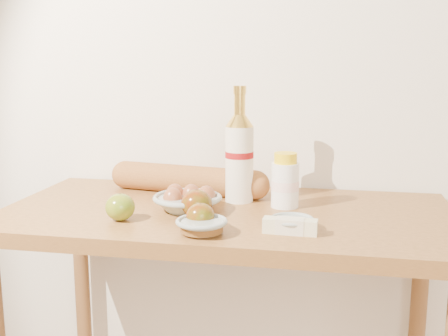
{
  "coord_description": "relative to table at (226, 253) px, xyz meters",
  "views": [
    {
      "loc": [
        0.27,
        -0.25,
        1.3
      ],
      "look_at": [
        0.0,
        1.15,
        1.02
      ],
      "focal_mm": 45.0,
      "sensor_mm": 36.0,
      "label": 1
    }
  ],
  "objects": [
    {
      "name": "apple_redgreen_front",
      "position": [
        -0.03,
        -0.18,
        0.15
      ],
      "size": [
        0.09,
        0.09,
        0.06
      ],
      "rotation": [
        0.0,
        0.0,
        -0.42
      ],
      "color": "maroon",
      "rests_on": "table"
    },
    {
      "name": "baguette",
      "position": [
        -0.15,
        0.16,
        0.17
      ],
      "size": [
        0.52,
        0.17,
        0.08
      ],
      "rotation": [
        0.0,
        0.0,
        -0.16
      ],
      "color": "#A96B33",
      "rests_on": "table"
    },
    {
      "name": "butter_stick",
      "position": [
        0.18,
        -0.17,
        0.14
      ],
      "size": [
        0.13,
        0.04,
        0.04
      ],
      "rotation": [
        0.0,
        0.0,
        -0.04
      ],
      "color": "beige",
      "rests_on": "table"
    },
    {
      "name": "bourbon_bottle",
      "position": [
        0.02,
        0.1,
        0.26
      ],
      "size": [
        0.08,
        0.08,
        0.33
      ],
      "rotation": [
        0.0,
        0.0,
        -0.06
      ],
      "color": "#EEE3C9",
      "rests_on": "table"
    },
    {
      "name": "sugar_bowl",
      "position": [
        -0.02,
        -0.22,
        0.14
      ],
      "size": [
        0.16,
        0.16,
        0.03
      ],
      "rotation": [
        0.0,
        0.0,
        -0.36
      ],
      "color": "#909D98",
      "rests_on": "table"
    },
    {
      "name": "back_wall",
      "position": [
        0.0,
        0.33,
        0.52
      ],
      "size": [
        3.5,
        0.02,
        2.6
      ],
      "primitive_type": "cube",
      "color": "white",
      "rests_on": "ground"
    },
    {
      "name": "egg_bowl",
      "position": [
        -0.1,
        -0.02,
        0.15
      ],
      "size": [
        0.2,
        0.2,
        0.06
      ],
      "rotation": [
        0.0,
        0.0,
        -0.07
      ],
      "color": "#94A19B",
      "rests_on": "table"
    },
    {
      "name": "cream_bottle",
      "position": [
        0.15,
        0.06,
        0.19
      ],
      "size": [
        0.09,
        0.09,
        0.15
      ],
      "rotation": [
        0.0,
        0.0,
        0.15
      ],
      "color": "white",
      "rests_on": "table"
    },
    {
      "name": "apple_redgreen_right",
      "position": [
        -0.06,
        -0.09,
        0.16
      ],
      "size": [
        0.1,
        0.1,
        0.07
      ],
      "rotation": [
        0.0,
        0.0,
        0.4
      ],
      "color": "#810707",
      "rests_on": "table"
    },
    {
      "name": "syrup_bowl",
      "position": [
        0.19,
        -0.14,
        0.14
      ],
      "size": [
        0.12,
        0.12,
        0.03
      ],
      "rotation": [
        0.0,
        0.0,
        0.1
      ],
      "color": "#97A5A1",
      "rests_on": "table"
    },
    {
      "name": "table",
      "position": [
        0.0,
        0.0,
        0.0
      ],
      "size": [
        1.2,
        0.6,
        0.9
      ],
      "color": "#9F6A33",
      "rests_on": "ground"
    },
    {
      "name": "apple_yellowgreen",
      "position": [
        -0.24,
        -0.15,
        0.16
      ],
      "size": [
        0.1,
        0.1,
        0.07
      ],
      "rotation": [
        0.0,
        0.0,
        0.37
      ],
      "color": "olive",
      "rests_on": "table"
    }
  ]
}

